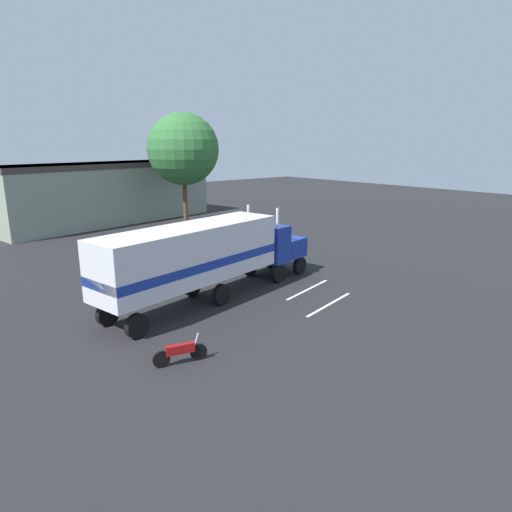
{
  "coord_description": "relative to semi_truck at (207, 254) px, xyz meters",
  "views": [
    {
      "loc": [
        -18.07,
        -20.1,
        8.18
      ],
      "look_at": [
        -1.36,
        -0.43,
        1.6
      ],
      "focal_mm": 31.4,
      "sensor_mm": 36.0,
      "label": 1
    }
  ],
  "objects": [
    {
      "name": "lane_stripe_mid",
      "position": [
        4.37,
        -4.72,
        -2.52
      ],
      "size": [
        4.34,
        1.04,
        0.01
      ],
      "primitive_type": "cube",
      "rotation": [
        0.0,
        0.0,
        0.2
      ],
      "color": "silver",
      "rests_on": "ground_plane"
    },
    {
      "name": "semi_truck",
      "position": [
        0.0,
        0.0,
        0.0
      ],
      "size": [
        14.37,
        5.21,
        4.5
      ],
      "color": "#193399",
      "rests_on": "ground_plane"
    },
    {
      "name": "ground_plane",
      "position": [
        5.36,
        1.17,
        -2.52
      ],
      "size": [
        120.0,
        120.0,
        0.0
      ],
      "primitive_type": "plane",
      "color": "#232326"
    },
    {
      "name": "motorcycle",
      "position": [
        -4.86,
        -5.27,
        -2.04
      ],
      "size": [
        2.06,
        0.65,
        1.12
      ],
      "color": "black",
      "rests_on": "ground_plane"
    },
    {
      "name": "building_backdrop",
      "position": [
        5.77,
        26.56,
        0.77
      ],
      "size": [
        23.41,
        10.14,
        6.16
      ],
      "color": "gray",
      "rests_on": "ground_plane"
    },
    {
      "name": "parked_car",
      "position": [
        0.71,
        12.84,
        -1.72
      ],
      "size": [
        4.43,
        1.87,
        1.57
      ],
      "color": "maroon",
      "rests_on": "ground_plane"
    },
    {
      "name": "person_bystander",
      "position": [
        1.28,
        3.03,
        -1.63
      ],
      "size": [
        0.34,
        0.46,
        1.63
      ],
      "color": "black",
      "rests_on": "ground_plane"
    },
    {
      "name": "tree_left",
      "position": [
        10.76,
        19.61,
        5.0
      ],
      "size": [
        6.96,
        6.96,
        11.01
      ],
      "color": "brown",
      "rests_on": "ground_plane"
    },
    {
      "name": "lane_stripe_near",
      "position": [
        5.29,
        -2.33,
        -2.52
      ],
      "size": [
        4.33,
        1.13,
        0.01
      ],
      "primitive_type": "cube",
      "rotation": [
        0.0,
        0.0,
        0.22
      ],
      "color": "silver",
      "rests_on": "ground_plane"
    }
  ]
}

